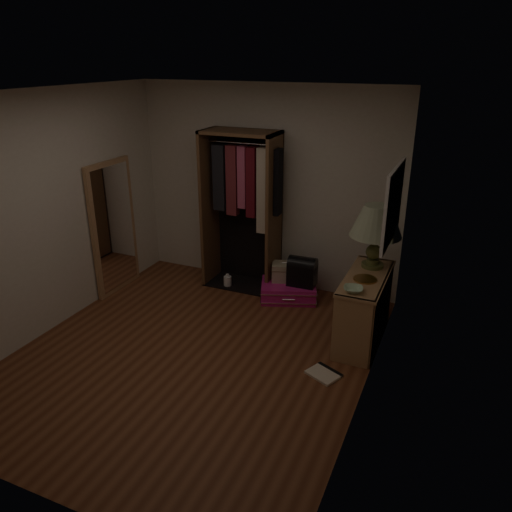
{
  "coord_description": "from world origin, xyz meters",
  "views": [
    {
      "loc": [
        2.36,
        -3.81,
        2.91
      ],
      "look_at": [
        0.3,
        0.95,
        0.8
      ],
      "focal_mm": 35.0,
      "sensor_mm": 36.0,
      "label": 1
    }
  ],
  "objects_px": {
    "table_lamp": "(376,222)",
    "pink_suitcase": "(288,291)",
    "train_case": "(285,272)",
    "console_bookshelf": "(364,305)",
    "open_wardrobe": "(245,197)",
    "black_bag": "(302,271)",
    "floor_mirror": "(114,228)",
    "white_jug": "(228,281)"
  },
  "relations": [
    {
      "from": "open_wardrobe",
      "to": "white_jug",
      "type": "bearing_deg",
      "value": -138.03
    },
    {
      "from": "floor_mirror",
      "to": "black_bag",
      "type": "xyz_separation_m",
      "value": [
        2.34,
        0.62,
        -0.44
      ]
    },
    {
      "from": "train_case",
      "to": "white_jug",
      "type": "height_order",
      "value": "train_case"
    },
    {
      "from": "open_wardrobe",
      "to": "train_case",
      "type": "distance_m",
      "value": 1.08
    },
    {
      "from": "console_bookshelf",
      "to": "black_bag",
      "type": "bearing_deg",
      "value": 147.06
    },
    {
      "from": "open_wardrobe",
      "to": "floor_mirror",
      "type": "height_order",
      "value": "open_wardrobe"
    },
    {
      "from": "open_wardrobe",
      "to": "black_bag",
      "type": "distance_m",
      "value": 1.18
    },
    {
      "from": "open_wardrobe",
      "to": "floor_mirror",
      "type": "distance_m",
      "value": 1.72
    },
    {
      "from": "open_wardrobe",
      "to": "black_bag",
      "type": "bearing_deg",
      "value": -9.99
    },
    {
      "from": "pink_suitcase",
      "to": "black_bag",
      "type": "relative_size",
      "value": 2.21
    },
    {
      "from": "open_wardrobe",
      "to": "train_case",
      "type": "height_order",
      "value": "open_wardrobe"
    },
    {
      "from": "table_lamp",
      "to": "pink_suitcase",
      "type": "bearing_deg",
      "value": 163.66
    },
    {
      "from": "console_bookshelf",
      "to": "train_case",
      "type": "relative_size",
      "value": 2.8
    },
    {
      "from": "open_wardrobe",
      "to": "pink_suitcase",
      "type": "xyz_separation_m",
      "value": [
        0.68,
        -0.17,
        -1.11
      ]
    },
    {
      "from": "table_lamp",
      "to": "console_bookshelf",
      "type": "bearing_deg",
      "value": -90.98
    },
    {
      "from": "console_bookshelf",
      "to": "open_wardrobe",
      "type": "height_order",
      "value": "open_wardrobe"
    },
    {
      "from": "console_bookshelf",
      "to": "train_case",
      "type": "height_order",
      "value": "console_bookshelf"
    },
    {
      "from": "pink_suitcase",
      "to": "white_jug",
      "type": "xyz_separation_m",
      "value": [
        -0.87,
        0.0,
        -0.03
      ]
    },
    {
      "from": "pink_suitcase",
      "to": "train_case",
      "type": "xyz_separation_m",
      "value": [
        -0.07,
        0.07,
        0.22
      ]
    },
    {
      "from": "floor_mirror",
      "to": "white_jug",
      "type": "relative_size",
      "value": 9.29
    },
    {
      "from": "open_wardrobe",
      "to": "train_case",
      "type": "xyz_separation_m",
      "value": [
        0.61,
        -0.1,
        -0.89
      ]
    },
    {
      "from": "console_bookshelf",
      "to": "train_case",
      "type": "bearing_deg",
      "value": 151.08
    },
    {
      "from": "console_bookshelf",
      "to": "train_case",
      "type": "xyz_separation_m",
      "value": [
        -1.14,
        0.63,
        -0.06
      ]
    },
    {
      "from": "floor_mirror",
      "to": "open_wardrobe",
      "type": "bearing_deg",
      "value": 27.25
    },
    {
      "from": "console_bookshelf",
      "to": "open_wardrobe",
      "type": "xyz_separation_m",
      "value": [
        -1.74,
        0.73,
        0.82
      ]
    },
    {
      "from": "pink_suitcase",
      "to": "table_lamp",
      "type": "xyz_separation_m",
      "value": [
        1.07,
        -0.31,
        1.15
      ]
    },
    {
      "from": "open_wardrobe",
      "to": "pink_suitcase",
      "type": "distance_m",
      "value": 1.31
    },
    {
      "from": "open_wardrobe",
      "to": "floor_mirror",
      "type": "xyz_separation_m",
      "value": [
        -1.5,
        -0.77,
        -0.37
      ]
    },
    {
      "from": "console_bookshelf",
      "to": "table_lamp",
      "type": "height_order",
      "value": "table_lamp"
    },
    {
      "from": "black_bag",
      "to": "floor_mirror",
      "type": "bearing_deg",
      "value": -167.09
    },
    {
      "from": "black_bag",
      "to": "table_lamp",
      "type": "xyz_separation_m",
      "value": [
        0.9,
        -0.34,
        0.85
      ]
    },
    {
      "from": "black_bag",
      "to": "table_lamp",
      "type": "relative_size",
      "value": 0.54
    },
    {
      "from": "train_case",
      "to": "table_lamp",
      "type": "relative_size",
      "value": 0.58
    },
    {
      "from": "console_bookshelf",
      "to": "black_bag",
      "type": "distance_m",
      "value": 1.07
    },
    {
      "from": "console_bookshelf",
      "to": "white_jug",
      "type": "distance_m",
      "value": 2.04
    },
    {
      "from": "floor_mirror",
      "to": "train_case",
      "type": "relative_size",
      "value": 4.26
    },
    {
      "from": "pink_suitcase",
      "to": "black_bag",
      "type": "distance_m",
      "value": 0.34
    },
    {
      "from": "floor_mirror",
      "to": "black_bag",
      "type": "distance_m",
      "value": 2.46
    },
    {
      "from": "console_bookshelf",
      "to": "table_lamp",
      "type": "distance_m",
      "value": 0.9
    },
    {
      "from": "black_bag",
      "to": "table_lamp",
      "type": "bearing_deg",
      "value": -22.38
    },
    {
      "from": "console_bookshelf",
      "to": "floor_mirror",
      "type": "height_order",
      "value": "floor_mirror"
    },
    {
      "from": "white_jug",
      "to": "pink_suitcase",
      "type": "bearing_deg",
      "value": -0.01
    }
  ]
}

